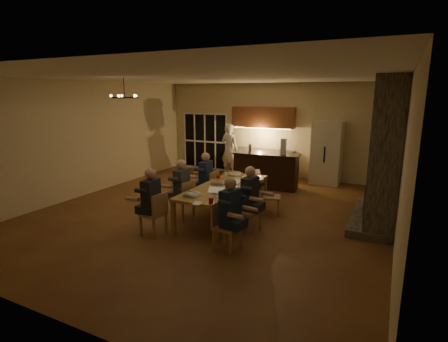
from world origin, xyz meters
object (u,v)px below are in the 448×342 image
Objects in this scene: bar_blender at (283,147)px; laptop_e at (235,171)px; laptop_d at (231,183)px; mug_front at (210,188)px; chair_right_mid at (248,210)px; laptop_b at (215,192)px; chair_left_mid at (182,199)px; person_left_mid at (182,189)px; chair_right_far at (271,196)px; person_left_near at (151,202)px; dining_table at (225,201)px; person_right_near at (230,214)px; plate_left at (194,193)px; chair_left_far at (207,188)px; can_cola at (244,171)px; redcup_far at (254,172)px; bar_bottle at (250,148)px; plate_near at (229,193)px; person_left_far at (206,179)px; laptop_c at (218,179)px; laptop_a at (192,190)px; mug_mid at (238,179)px; laptop_f at (254,173)px; plate_far at (254,180)px; can_silver at (214,191)px; chair_right_near at (227,227)px; bar_island at (266,171)px; chair_left_near at (153,214)px; mug_back at (225,175)px; redcup_mid at (218,178)px; standing_person at (230,150)px; chandelier at (125,98)px; redcup_near at (211,201)px; person_right_mid at (250,199)px.

laptop_e is at bearing -118.26° from bar_blender.
mug_front is (-0.30, -0.44, -0.06)m from laptop_d.
chair_right_mid is 2.78× the size of laptop_b.
chair_left_mid is at bearing 106.34° from chair_right_mid.
person_left_mid is 1.15m from laptop_d.
laptop_b is at bearing 66.03° from person_left_mid.
chair_right_far is 0.64× the size of person_left_near.
dining_table is at bearing 178.34° from laptop_d.
person_right_near is 1.36m from plate_left.
laptop_d reaches higher than chair_right_far.
chair_left_far reaches higher than can_cola.
bar_bottle is at bearing 116.63° from redcup_far.
person_left_far is at bearing 137.09° from plate_near.
laptop_c is at bearing 153.06° from dining_table.
redcup_far is (0.99, 0.79, 0.37)m from chair_left_far.
laptop_a is 3.20× the size of mug_mid.
laptop_f reaches higher than plate_far.
dining_table is 24.15× the size of can_silver.
laptop_e is 0.32m from can_cola.
chair_right_near reaches higher than can_silver.
plate_far is at bearing -82.56° from bar_island.
chair_left_far is at bearing 47.26° from person_right_near.
bar_bottle is at bearing -177.72° from chair_left_near.
mug_back is at bearing 171.21° from laptop_f.
chair_left_near is at bearing -135.56° from can_silver.
chair_right_mid is 1.36m from mug_mid.
chair_left_near is 2.78× the size of laptop_f.
laptop_a reaches higher than chair_left_mid.
chair_right_mid is at bearing -56.16° from mug_mid.
chair_right_far is 1.37m from redcup_mid.
chair_left_far is at bearing 171.98° from laptop_f.
chair_left_mid is 0.49× the size of standing_person.
can_silver is at bearing -82.95° from laptop_d.
can_silver is at bearing -82.85° from dining_table.
chandelier reaches higher than bar_blender.
laptop_f is 2.45m from redcup_near.
chair_left_mid is 7.42× the size of redcup_mid.
laptop_d reaches higher than plate_left.
person_right_mid is 13.80× the size of mug_back.
standing_person is 4.67m from mug_front.
chair_right_near is 2.78× the size of laptop_a.
laptop_f is at bearing 101.89° from laptop_d.
laptop_a reaches higher than plate_left.
laptop_e is at bearing 32.37° from person_right_near.
person_right_near is at bearing -46.67° from mug_front.
can_silver is at bearing -127.73° from laptop_a.
redcup_near is 0.71m from can_silver.
plate_left is at bearing 53.25° from person_left_mid.
redcup_mid is (0.02, -0.44, 0.01)m from mug_back.
can_silver is at bearing -102.21° from plate_far.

